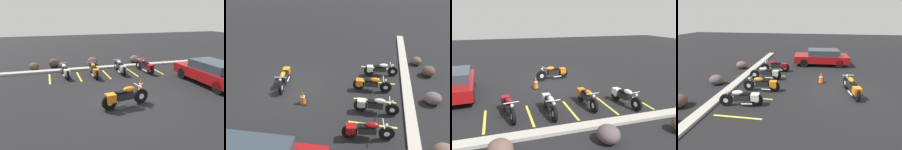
# 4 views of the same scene
# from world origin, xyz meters

# --- Properties ---
(ground) EXTENTS (60.00, 60.00, 0.00)m
(ground) POSITION_xyz_m (0.00, 0.00, 0.00)
(ground) COLOR black
(motorcycle_orange_featured) EXTENTS (2.17, 0.76, 0.86)m
(motorcycle_orange_featured) POSITION_xyz_m (-0.16, -0.27, 0.46)
(motorcycle_orange_featured) COLOR black
(motorcycle_orange_featured) RESTS_ON ground
(parked_bike_0) EXTENTS (0.63, 1.97, 0.78)m
(parked_bike_0) POSITION_xyz_m (-2.13, 4.81, 0.41)
(parked_bike_0) COLOR black
(parked_bike_0) RESTS_ON ground
(parked_bike_1) EXTENTS (0.57, 2.02, 0.79)m
(parked_bike_1) POSITION_xyz_m (-0.42, 4.40, 0.42)
(parked_bike_1) COLOR black
(parked_bike_1) RESTS_ON ground
(parked_bike_2) EXTENTS (0.57, 2.05, 0.81)m
(parked_bike_2) POSITION_xyz_m (1.37, 4.69, 0.43)
(parked_bike_2) COLOR black
(parked_bike_2) RESTS_ON ground
(parked_bike_3) EXTENTS (0.65, 2.07, 0.82)m
(parked_bike_3) POSITION_xyz_m (3.02, 4.45, 0.43)
(parked_bike_3) COLOR black
(parked_bike_3) RESTS_ON ground
(car_red) EXTENTS (2.04, 4.39, 1.29)m
(car_red) POSITION_xyz_m (5.45, 1.21, 0.68)
(car_red) COLOR black
(car_red) RESTS_ON ground
(concrete_curb) EXTENTS (18.00, 0.50, 0.12)m
(concrete_curb) POSITION_xyz_m (0.00, 6.34, 0.06)
(concrete_curb) COLOR #A8A399
(concrete_curb) RESTS_ON ground
(landscape_rock_0) EXTENTS (0.82, 0.81, 0.51)m
(landscape_rock_0) POSITION_xyz_m (-4.04, 7.15, 0.26)
(landscape_rock_0) COLOR brown
(landscape_rock_0) RESTS_ON ground
(landscape_rock_1) EXTENTS (0.79, 0.87, 0.59)m
(landscape_rock_1) POSITION_xyz_m (0.11, 7.47, 0.30)
(landscape_rock_1) COLOR #55464A
(landscape_rock_1) RESTS_ON ground
(landscape_rock_2) EXTENTS (0.96, 1.02, 0.58)m
(landscape_rock_2) POSITION_xyz_m (3.42, 7.31, 0.29)
(landscape_rock_2) COLOR brown
(landscape_rock_2) RESTS_ON ground
(landscape_rock_3) EXTENTS (0.92, 0.91, 0.61)m
(landscape_rock_3) POSITION_xyz_m (-2.68, 7.67, 0.30)
(landscape_rock_3) COLOR #4C3932
(landscape_rock_3) RESTS_ON ground
(traffic_cone) EXTENTS (0.40, 0.40, 0.68)m
(traffic_cone) POSITION_xyz_m (1.32, 1.29, 0.32)
(traffic_cone) COLOR black
(traffic_cone) RESTS_ON ground
(stall_line_0) EXTENTS (0.10, 2.10, 0.00)m
(stall_line_0) POSITION_xyz_m (-3.06, 4.71, 0.00)
(stall_line_0) COLOR gold
(stall_line_0) RESTS_ON ground
(stall_line_1) EXTENTS (0.10, 2.10, 0.00)m
(stall_line_1) POSITION_xyz_m (-1.31, 4.71, 0.00)
(stall_line_1) COLOR gold
(stall_line_1) RESTS_ON ground
(stall_line_2) EXTENTS (0.10, 2.10, 0.00)m
(stall_line_2) POSITION_xyz_m (0.45, 4.71, 0.00)
(stall_line_2) COLOR gold
(stall_line_2) RESTS_ON ground
(stall_line_3) EXTENTS (0.10, 2.10, 0.00)m
(stall_line_3) POSITION_xyz_m (2.20, 4.71, 0.00)
(stall_line_3) COLOR gold
(stall_line_3) RESTS_ON ground
(stall_line_4) EXTENTS (0.10, 2.10, 0.00)m
(stall_line_4) POSITION_xyz_m (3.96, 4.71, 0.00)
(stall_line_4) COLOR gold
(stall_line_4) RESTS_ON ground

